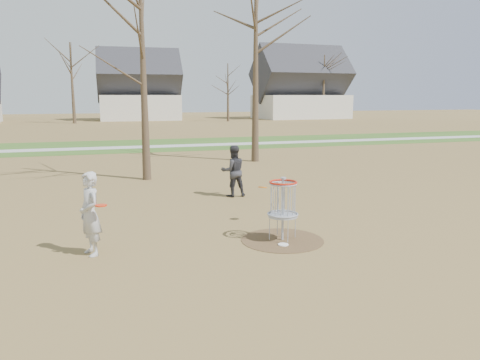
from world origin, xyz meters
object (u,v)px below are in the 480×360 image
(player_standing, at_px, (90,214))
(disc_grounded, at_px, (283,245))
(player_throwing, at_px, (233,171))
(disc_golf_basket, at_px, (283,199))

(player_standing, height_order, disc_grounded, player_standing)
(player_standing, relative_size, player_throwing, 1.04)
(player_standing, xyz_separation_m, disc_grounded, (3.83, -0.59, -0.81))
(player_standing, bearing_deg, disc_golf_basket, 64.30)
(player_standing, height_order, disc_golf_basket, player_standing)
(disc_grounded, bearing_deg, player_throwing, 85.74)
(player_throwing, height_order, disc_grounded, player_throwing)
(player_standing, xyz_separation_m, disc_golf_basket, (3.95, -0.25, 0.09))
(disc_grounded, height_order, disc_golf_basket, disc_golf_basket)
(player_standing, distance_m, disc_golf_basket, 3.96)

